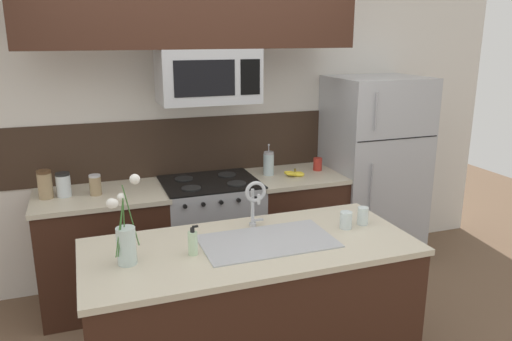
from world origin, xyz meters
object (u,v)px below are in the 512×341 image
storage_jar_tall (45,184)px  sink_faucet (255,198)px  banana_bunch (295,174)px  stove_range (211,235)px  storage_jar_medium (63,185)px  drinking_glass (346,220)px  french_press (269,163)px  spare_glass (363,216)px  microwave (208,76)px  storage_jar_short (95,185)px  dish_soap_bottle (193,243)px  refrigerator (371,172)px  coffee_tin (318,164)px  flower_vase (126,240)px

storage_jar_tall → sink_faucet: (1.23, -1.06, 0.09)m
banana_bunch → stove_range: bearing=175.1°
storage_jar_medium → drinking_glass: storage_jar_medium is taller
stove_range → french_press: size_ratio=3.48×
french_press → spare_glass: 1.27m
microwave → storage_jar_short: (-0.87, 0.01, -0.77)m
sink_faucet → dish_soap_bottle: sink_faucet is taller
microwave → french_press: bearing=8.7°
storage_jar_tall → stove_range: bearing=-1.3°
sink_faucet → spare_glass: size_ratio=2.72×
french_press → spare_glass: size_ratio=2.37×
microwave → sink_faucet: microwave is taller
microwave → spare_glass: bearing=-60.3°
sink_faucet → refrigerator: bearing=35.1°
coffee_tin → sink_faucet: (-0.97, -1.08, 0.14)m
dish_soap_bottle → flower_vase: 0.35m
coffee_tin → spare_glass: bearing=-104.0°
storage_jar_short → banana_bunch: 1.59m
microwave → sink_faucet: size_ratio=2.43×
storage_jar_short → banana_bunch: size_ratio=0.82×
storage_jar_tall → sink_faucet: 1.63m
storage_jar_short → sink_faucet: (0.89, -1.02, 0.12)m
sink_faucet → flower_vase: bearing=-163.4°
stove_range → refrigerator: bearing=0.8°
coffee_tin → drinking_glass: bearing=-109.2°
coffee_tin → dish_soap_bottle: 1.93m
refrigerator → flower_vase: (-2.29, -1.29, 0.19)m
storage_jar_short → refrigerator: bearing=0.8°
drinking_glass → spare_glass: bearing=9.0°
stove_range → storage_jar_short: (-0.87, -0.01, 0.52)m
storage_jar_tall → dish_soap_bottle: 1.52m
banana_bunch → dish_soap_bottle: (-1.14, -1.21, 0.05)m
refrigerator → drinking_glass: refrigerator is taller
banana_bunch → flower_vase: (-1.49, -1.20, 0.11)m
dish_soap_bottle → drinking_glass: (0.97, 0.05, -0.02)m
microwave → flower_vase: size_ratio=1.62×
drinking_glass → storage_jar_tall: bearing=144.6°
banana_bunch → storage_jar_short: bearing=178.3°
microwave → spare_glass: microwave is taller
drinking_glass → flower_vase: (-1.31, -0.05, 0.08)m
storage_jar_tall → coffee_tin: bearing=0.6°
dish_soap_bottle → flower_vase: size_ratio=0.36×
banana_bunch → french_press: (-0.19, 0.12, 0.08)m
banana_bunch → french_press: french_press is taller
storage_jar_short → stove_range: bearing=0.9°
drinking_glass → banana_bunch: bearing=81.3°
microwave → storage_jar_short: size_ratio=4.84×
flower_vase → storage_jar_medium: bearing=103.9°
microwave → storage_jar_medium: bearing=177.4°
microwave → storage_jar_short: bearing=179.5°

